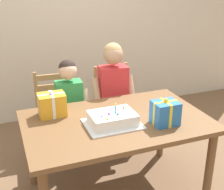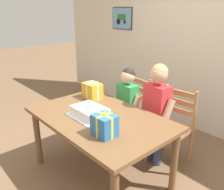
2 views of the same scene
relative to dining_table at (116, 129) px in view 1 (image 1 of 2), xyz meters
The scene contains 9 objects.
back_wall 1.98m from the dining_table, 90.17° to the left, with size 6.40×0.11×2.60m.
dining_table is the anchor object (origin of this frame).
birthday_cake 0.17m from the dining_table, 130.39° to the right, with size 0.44×0.34×0.19m.
gift_box_red_large 0.44m from the dining_table, 32.00° to the right, with size 0.21×0.17×0.23m.
gift_box_beside_cake 0.58m from the dining_table, 150.01° to the left, with size 0.23×0.18×0.23m.
chair_left 0.92m from the dining_table, 111.98° to the left, with size 0.45×0.45×0.92m.
chair_right 0.92m from the dining_table, 68.03° to the left, with size 0.45×0.45×0.92m.
child_older 0.70m from the dining_table, 70.85° to the left, with size 0.46×0.27×1.24m.
child_younger 0.70m from the dining_table, 110.28° to the left, with size 0.41×0.23×1.11m.
Camera 1 is at (-0.85, -2.10, 1.87)m, focal length 48.65 mm.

